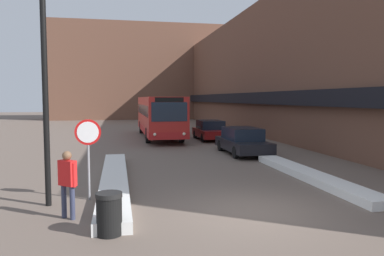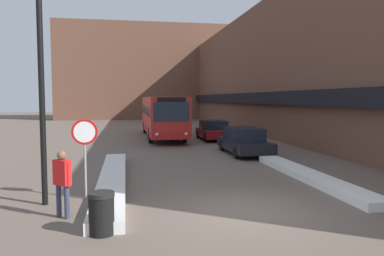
{
  "view_description": "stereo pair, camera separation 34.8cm",
  "coord_description": "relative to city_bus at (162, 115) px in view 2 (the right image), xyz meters",
  "views": [
    {
      "loc": [
        -3.44,
        -9.25,
        3.01
      ],
      "look_at": [
        -0.17,
        7.2,
        1.69
      ],
      "focal_mm": 35.0,
      "sensor_mm": 36.0,
      "label": 1
    },
    {
      "loc": [
        -3.1,
        -9.31,
        3.01
      ],
      "look_at": [
        -0.17,
        7.2,
        1.69
      ],
      "focal_mm": 35.0,
      "sensor_mm": 36.0,
      "label": 2
    }
  ],
  "objects": [
    {
      "name": "pedestrian",
      "position": [
        -4.39,
        -19.33,
        -0.68
      ],
      "size": [
        0.48,
        0.46,
        1.71
      ],
      "rotation": [
        0.0,
        0.0,
        -0.72
      ],
      "color": "#333851",
      "rests_on": "ground_plane"
    },
    {
      "name": "street_lamp",
      "position": [
        -4.83,
        -18.01,
        2.73
      ],
      "size": [
        1.46,
        0.36,
        7.29
      ],
      "color": "black",
      "rests_on": "ground_plane"
    },
    {
      "name": "snow_bank_right",
      "position": [
        3.91,
        -16.24,
        -1.58
      ],
      "size": [
        0.9,
        8.21,
        0.27
      ],
      "color": "silver",
      "rests_on": "ground_plane"
    },
    {
      "name": "city_bus",
      "position": [
        0.0,
        0.0,
        0.0
      ],
      "size": [
        2.59,
        12.08,
        3.13
      ],
      "color": "red",
      "rests_on": "ground_plane"
    },
    {
      "name": "ground_plane",
      "position": [
        0.31,
        -19.7,
        -1.71
      ],
      "size": [
        160.0,
        160.0,
        0.0
      ],
      "primitive_type": "plane",
      "color": "#66564C"
    },
    {
      "name": "parked_car_back",
      "position": [
        3.51,
        -2.43,
        -1.0
      ],
      "size": [
        1.93,
        4.3,
        1.42
      ],
      "color": "maroon",
      "rests_on": "ground_plane"
    },
    {
      "name": "building_backdrop_far",
      "position": [
        0.31,
        28.83,
        5.24
      ],
      "size": [
        26.0,
        8.0,
        13.9
      ],
      "color": "brown",
      "rests_on": "ground_plane"
    },
    {
      "name": "parked_car_front",
      "position": [
        3.51,
        -9.65,
        -0.99
      ],
      "size": [
        1.93,
        4.6,
        1.43
      ],
      "color": "black",
      "rests_on": "ground_plane"
    },
    {
      "name": "snow_bank_left",
      "position": [
        -3.29,
        -15.59,
        -1.57
      ],
      "size": [
        0.9,
        10.39,
        0.29
      ],
      "color": "silver",
      "rests_on": "ground_plane"
    },
    {
      "name": "stop_sign",
      "position": [
        -4.01,
        -17.61,
        0.04
      ],
      "size": [
        0.76,
        0.08,
        2.4
      ],
      "color": "gray",
      "rests_on": "ground_plane"
    },
    {
      "name": "building_row_right",
      "position": [
        10.29,
        4.3,
        3.62
      ],
      "size": [
        5.5,
        60.0,
        10.69
      ],
      "color": "brown",
      "rests_on": "ground_plane"
    },
    {
      "name": "trash_bin",
      "position": [
        -3.35,
        -20.69,
        -1.23
      ],
      "size": [
        0.59,
        0.59,
        0.95
      ],
      "color": "black",
      "rests_on": "ground_plane"
    }
  ]
}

